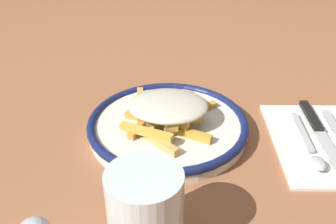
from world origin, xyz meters
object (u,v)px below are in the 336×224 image
(fries_heap, at_px, (169,110))
(knife, at_px, (319,130))
(water_glass, at_px, (145,212))
(napkin, at_px, (322,141))
(plate, at_px, (168,125))
(spoon, at_px, (311,150))

(fries_heap, distance_m, knife, 0.24)
(knife, xyz_separation_m, water_glass, (0.25, 0.23, 0.04))
(fries_heap, bearing_deg, water_glass, 86.61)
(fries_heap, height_order, napkin, fries_heap)
(plate, distance_m, spoon, 0.22)
(napkin, height_order, knife, knife)
(napkin, relative_size, knife, 1.03)
(fries_heap, relative_size, water_glass, 1.65)
(plate, bearing_deg, spoon, 167.05)
(napkin, relative_size, water_glass, 2.10)
(spoon, height_order, water_glass, water_glass)
(spoon, distance_m, water_glass, 0.29)
(napkin, bearing_deg, knife, -86.76)
(plate, xyz_separation_m, water_glass, (0.01, 0.22, 0.04))
(plate, height_order, knife, plate)
(napkin, relative_size, spoon, 1.43)
(napkin, bearing_deg, fries_heap, -3.04)
(napkin, height_order, water_glass, water_glass)
(fries_heap, bearing_deg, spoon, 167.45)
(plate, xyz_separation_m, fries_heap, (-0.00, 0.00, 0.03))
(knife, relative_size, water_glass, 2.03)
(fries_heap, relative_size, spoon, 1.12)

